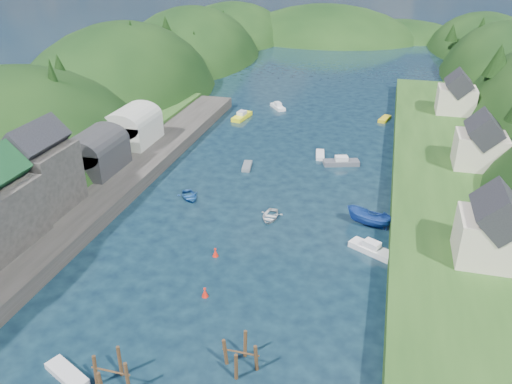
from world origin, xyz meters
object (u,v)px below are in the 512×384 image
(piling_cluster_far, at_px, (241,357))
(channel_buoy_far, at_px, (215,253))
(piling_cluster_near, at_px, (112,376))
(channel_buoy_near, at_px, (205,293))

(piling_cluster_far, distance_m, channel_buoy_far, 17.19)
(piling_cluster_far, xyz_separation_m, channel_buoy_far, (-7.60, 15.40, -0.63))
(piling_cluster_near, height_order, channel_buoy_near, piling_cluster_near)
(piling_cluster_near, xyz_separation_m, piling_cluster_far, (9.43, 4.81, -0.16))
(piling_cluster_far, distance_m, channel_buoy_near, 10.31)
(channel_buoy_near, bearing_deg, piling_cluster_near, -103.82)
(channel_buoy_far, bearing_deg, channel_buoy_near, -79.36)
(piling_cluster_near, bearing_deg, channel_buoy_far, 84.80)
(piling_cluster_far, bearing_deg, channel_buoy_far, 116.25)
(piling_cluster_near, distance_m, channel_buoy_far, 20.31)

